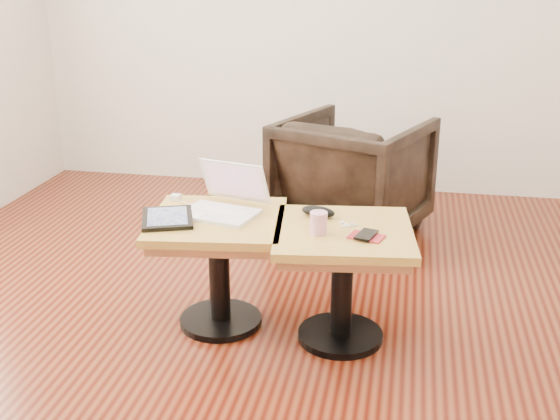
% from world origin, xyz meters
% --- Properties ---
extents(room_shell, '(4.52, 4.52, 2.71)m').
position_xyz_m(room_shell, '(0.00, 0.00, 1.35)').
color(room_shell, '#3E0F07').
rests_on(room_shell, ground).
extents(side_table_left, '(0.61, 0.61, 0.49)m').
position_xyz_m(side_table_left, '(-0.48, 0.21, 0.37)').
color(side_table_left, black).
rests_on(side_table_left, ground).
extents(side_table_right, '(0.61, 0.61, 0.49)m').
position_xyz_m(side_table_right, '(0.05, 0.18, 0.37)').
color(side_table_right, black).
rests_on(side_table_right, ground).
extents(laptop, '(0.37, 0.36, 0.20)m').
position_xyz_m(laptop, '(-0.47, 0.28, 0.54)').
color(laptop, white).
rests_on(laptop, side_table_left).
extents(tablet, '(0.28, 0.31, 0.02)m').
position_xyz_m(tablet, '(-0.67, 0.14, 0.50)').
color(tablet, black).
rests_on(tablet, side_table_left).
extents(charging_adapter, '(0.04, 0.04, 0.02)m').
position_xyz_m(charging_adapter, '(-0.72, 0.39, 0.51)').
color(charging_adapter, white).
rests_on(charging_adapter, side_table_left).
extents(glasses_case, '(0.16, 0.10, 0.05)m').
position_xyz_m(glasses_case, '(-0.07, 0.30, 0.52)').
color(glasses_case, black).
rests_on(glasses_case, side_table_right).
extents(striped_cup, '(0.08, 0.08, 0.09)m').
position_xyz_m(striped_cup, '(-0.04, 0.11, 0.54)').
color(striped_cup, '#C53E79').
rests_on(striped_cup, side_table_right).
extents(earbuds_tangle, '(0.08, 0.05, 0.02)m').
position_xyz_m(earbuds_tangle, '(0.06, 0.22, 0.50)').
color(earbuds_tangle, white).
rests_on(earbuds_tangle, side_table_right).
extents(phone_on_sleeve, '(0.15, 0.13, 0.02)m').
position_xyz_m(phone_on_sleeve, '(0.14, 0.11, 0.50)').
color(phone_on_sleeve, maroon).
rests_on(phone_on_sleeve, side_table_right).
extents(armchair, '(0.96, 0.97, 0.68)m').
position_xyz_m(armchair, '(-0.02, 1.39, 0.34)').
color(armchair, black).
rests_on(armchair, ground).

